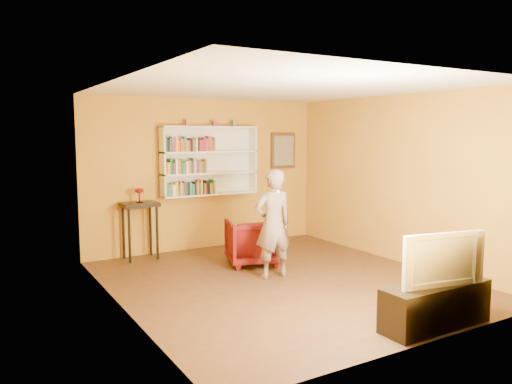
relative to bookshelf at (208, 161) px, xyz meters
The scene contains 16 objects.
room_shell 2.48m from the bookshelf, 90.00° to the right, with size 5.30×5.80×2.88m.
bookshelf is the anchor object (origin of this frame).
books_row_lower 0.61m from the bookshelf, 164.32° to the right, with size 0.95×0.19×0.27m.
books_row_middle 0.51m from the bookshelf, 167.95° to the right, with size 0.75×0.19×0.27m.
books_row_upper 0.51m from the bookshelf, 165.41° to the right, with size 0.92×0.19×0.27m.
ornament_left 0.79m from the bookshelf, behind, with size 0.07×0.07×0.10m, color #AE5E31.
ornament_centre 0.68m from the bookshelf, 30.20° to the right, with size 0.07×0.07×0.10m, color #943146.
ornament_right 0.84m from the bookshelf, ahead, with size 0.07×0.07×0.10m, color slate.
framed_painting 1.66m from the bookshelf, ahead, with size 0.55×0.05×0.70m.
console_table 1.56m from the bookshelf, behind, with size 0.58×0.44×0.95m.
ruby_lustre 1.42m from the bookshelf, behind, with size 0.15×0.15×0.24m.
armchair 1.86m from the bookshelf, 85.52° to the right, with size 0.77×0.80×0.72m, color #460508.
person 2.33m from the bookshelf, 90.17° to the right, with size 0.58×0.38×1.58m, color #735F54.
game_remote 2.51m from the bookshelf, 93.84° to the right, with size 0.04×0.15×0.04m, color white.
tv_cabinet 4.88m from the bookshelf, 83.89° to the right, with size 1.33×0.40×0.48m, color black.
television 4.76m from the bookshelf, 83.89° to the right, with size 1.00×0.13×0.58m, color black.
Camera 1 is at (-3.81, -5.74, 2.08)m, focal length 35.00 mm.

